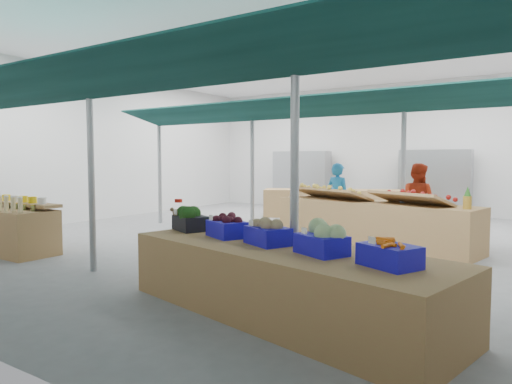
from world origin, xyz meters
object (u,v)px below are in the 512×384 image
Objects in this scene: vendor_left at (338,198)px; crate_stack at (361,286)px; bottle_shelf at (15,229)px; veg_counter at (282,281)px; vendor_right at (417,202)px; fruit_counter at (372,224)px.

crate_stack is at bearing 127.10° from vendor_left.
bottle_shelf reaches higher than veg_counter.
vendor_right is at bearing 97.03° from crate_stack.
vendor_left reaches higher than bottle_shelf.
fruit_counter reaches higher than crate_stack.
bottle_shelf is 6.80m from vendor_left.
crate_stack is 0.40× the size of vendor_right.
vendor_right is (0.60, 1.10, 0.38)m from fruit_counter.
veg_counter is at bearing 101.07° from vendor_right.
fruit_counter is 1.67m from vendor_left.
bottle_shelf is 6.57m from crate_stack.
veg_counter is 5.95m from vendor_left.
vendor_left reaches higher than veg_counter.
veg_counter is 5.99× the size of crate_stack.
bottle_shelf is at bearing -129.01° from fruit_counter.
vendor_left is at bearing 12.08° from vendor_right.
crate_stack is (0.75, 0.45, -0.05)m from veg_counter.
fruit_counter reaches higher than veg_counter.
crate_stack is 5.81m from vendor_left.
fruit_counter is at bearing 149.57° from vendor_left.
fruit_counter is 4.33m from crate_stack.
veg_counter is at bearing 118.72° from vendor_left.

